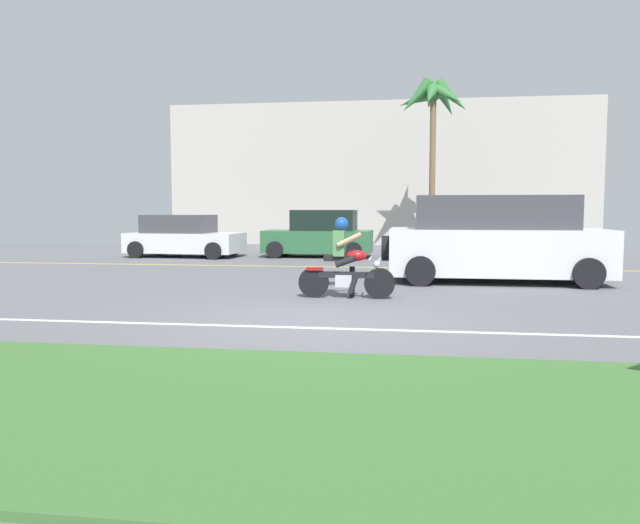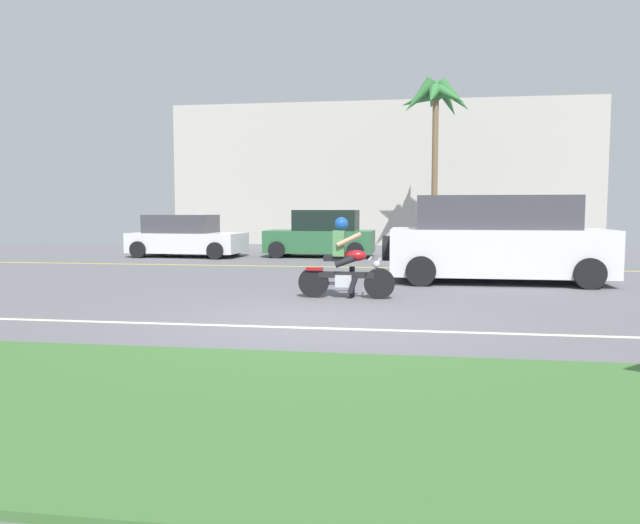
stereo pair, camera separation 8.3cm
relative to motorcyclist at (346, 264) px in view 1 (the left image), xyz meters
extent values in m
cube|color=slate|center=(-0.10, 0.61, -0.65)|extent=(56.00, 30.00, 0.04)
cube|color=#3D6B33|center=(-0.10, -6.49, -0.60)|extent=(56.00, 3.80, 0.06)
cube|color=silver|center=(-0.10, -2.94, -0.62)|extent=(50.40, 0.12, 0.01)
cube|color=yellow|center=(-0.10, 6.00, -0.62)|extent=(50.40, 0.12, 0.01)
cylinder|color=black|center=(0.62, -0.01, -0.35)|extent=(0.56, 0.09, 0.56)
cylinder|color=black|center=(-0.59, 0.00, -0.35)|extent=(0.56, 0.09, 0.56)
cylinder|color=#B7BAC1|center=(0.53, -0.01, -0.12)|extent=(0.25, 0.05, 0.49)
cube|color=black|center=(0.02, 0.00, -0.20)|extent=(1.02, 0.10, 0.11)
cube|color=#B7BAC1|center=(-0.03, 0.00, -0.31)|extent=(0.30, 0.19, 0.22)
ellipsoid|color=maroon|center=(0.18, 0.00, 0.16)|extent=(0.41, 0.22, 0.21)
cube|color=black|center=(-0.17, 0.00, 0.10)|extent=(0.45, 0.21, 0.09)
cube|color=maroon|center=(-0.57, 0.00, -0.10)|extent=(0.30, 0.15, 0.06)
cylinder|color=#B7BAC1|center=(0.45, 0.00, 0.11)|extent=(0.04, 0.58, 0.03)
sphere|color=#B7BAC1|center=(0.57, -0.01, 0.00)|extent=(0.13, 0.13, 0.13)
cylinder|color=#B7BAC1|center=(-0.24, 0.11, -0.37)|extent=(0.47, 0.07, 0.07)
cube|color=#4C7F4C|center=(-0.11, 0.00, 0.38)|extent=(0.21, 0.30, 0.47)
sphere|color=#194C9E|center=(-0.08, 0.00, 0.74)|extent=(0.24, 0.24, 0.24)
cylinder|color=black|center=(0.00, -0.10, 0.05)|extent=(0.37, 0.12, 0.24)
cylinder|color=black|center=(0.00, 0.09, 0.05)|extent=(0.37, 0.12, 0.24)
cylinder|color=black|center=(0.11, 0.13, -0.34)|extent=(0.10, 0.10, 0.57)
cylinder|color=black|center=(0.15, -0.12, -0.37)|extent=(0.19, 0.10, 0.32)
cylinder|color=tan|center=(0.07, -0.19, 0.45)|extent=(0.42, 0.09, 0.26)
cylinder|color=tan|center=(0.07, 0.18, 0.45)|extent=(0.42, 0.09, 0.26)
cube|color=silver|center=(3.08, 3.00, 0.06)|extent=(4.71, 2.00, 1.01)
cube|color=#414147|center=(2.98, 3.00, 0.93)|extent=(3.39, 1.72, 0.73)
cylinder|color=black|center=(1.38, 2.00, -0.31)|extent=(0.64, 0.22, 0.64)
cylinder|color=black|center=(4.77, 2.00, -0.31)|extent=(0.64, 0.22, 0.64)
cylinder|color=black|center=(1.38, 3.99, -0.31)|extent=(0.64, 0.22, 0.64)
cylinder|color=black|center=(4.77, 3.99, -0.31)|extent=(0.64, 0.22, 0.64)
cylinder|color=black|center=(0.62, 3.00, 0.11)|extent=(0.20, 0.58, 0.58)
cube|color=silver|center=(-6.43, 9.02, -0.14)|extent=(3.90, 2.04, 0.66)
cube|color=#414147|center=(-6.65, 9.04, 0.50)|extent=(2.30, 1.69, 0.61)
cylinder|color=black|center=(-7.85, 8.21, -0.35)|extent=(0.57, 0.22, 0.56)
cylinder|color=black|center=(-5.12, 8.04, -0.35)|extent=(0.57, 0.22, 0.56)
cylinder|color=black|center=(-7.73, 10.01, -0.35)|extent=(0.57, 0.22, 0.56)
cylinder|color=black|center=(-5.01, 9.84, -0.35)|extent=(0.57, 0.22, 0.56)
cube|color=#2D663D|center=(-1.95, 9.67, -0.10)|extent=(3.66, 1.80, 0.75)
cube|color=black|center=(-1.73, 9.66, 0.62)|extent=(2.13, 1.53, 0.69)
cylinder|color=black|center=(-0.63, 10.51, -0.35)|extent=(0.56, 0.19, 0.56)
cylinder|color=black|center=(-3.24, 10.56, -0.35)|extent=(0.56, 0.19, 0.56)
cylinder|color=black|center=(-0.66, 8.78, -0.35)|extent=(0.56, 0.19, 0.56)
cylinder|color=black|center=(-3.27, 8.82, -0.35)|extent=(0.56, 0.19, 0.56)
cube|color=navy|center=(3.50, 10.37, -0.09)|extent=(4.39, 1.74, 0.77)
cube|color=black|center=(3.76, 10.37, 0.65)|extent=(2.56, 1.47, 0.71)
cylinder|color=black|center=(5.08, 11.15, -0.35)|extent=(0.56, 0.19, 0.56)
cylinder|color=black|center=(1.95, 11.23, -0.35)|extent=(0.56, 0.19, 0.56)
cylinder|color=black|center=(5.04, 9.52, -0.35)|extent=(0.56, 0.19, 0.56)
cylinder|color=black|center=(1.91, 9.60, -0.35)|extent=(0.56, 0.19, 0.56)
cylinder|color=brown|center=(1.97, 12.96, 2.36)|extent=(0.23, 0.23, 5.98)
sphere|color=#337538|center=(1.97, 12.96, 5.36)|extent=(0.60, 0.60, 0.60)
cone|color=#337538|center=(2.63, 12.87, 5.19)|extent=(1.52, 0.73, 1.42)
cone|color=#337538|center=(2.41, 13.46, 5.19)|extent=(1.33, 1.40, 1.48)
cone|color=#337538|center=(1.89, 13.63, 5.19)|extent=(0.71, 1.62, 0.81)
cone|color=#337538|center=(1.35, 13.23, 5.19)|extent=(1.67, 1.13, 0.89)
cone|color=#337538|center=(1.32, 12.76, 5.19)|extent=(1.51, 0.94, 1.46)
cone|color=#337538|center=(1.85, 12.29, 5.19)|extent=(0.81, 1.65, 1.18)
cone|color=#337538|center=(2.45, 12.49, 5.19)|extent=(1.51, 1.48, 1.17)
cube|color=#BCB7AD|center=(-0.31, 18.61, 2.57)|extent=(19.17, 4.00, 6.40)
camera|label=1|loc=(1.16, -11.23, 1.00)|focal=34.85mm
camera|label=2|loc=(1.24, -11.22, 1.00)|focal=34.85mm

